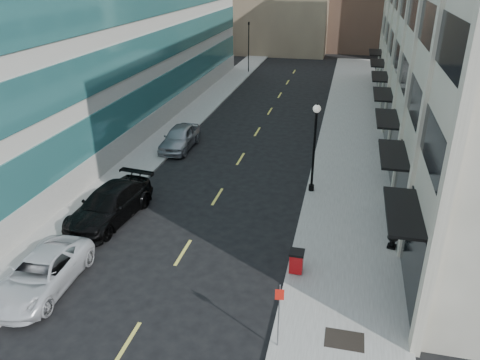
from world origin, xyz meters
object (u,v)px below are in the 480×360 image
at_px(sign_post, 279,308).
at_px(traffic_signal, 249,25).
at_px(lamppost, 315,141).
at_px(car_white_van, 41,274).
at_px(urn_planter, 393,239).
at_px(trash_bin, 296,261).
at_px(car_black_pickup, 110,205).
at_px(car_silver_sedan, 180,138).

bearing_deg(sign_post, traffic_signal, 94.76).
relative_size(lamppost, sign_post, 2.04).
distance_m(traffic_signal, car_white_van, 44.17).
xyz_separation_m(car_white_van, urn_planter, (14.40, 6.33, -0.14)).
bearing_deg(trash_bin, car_black_pickup, 166.04).
xyz_separation_m(traffic_signal, urn_planter, (15.10, -37.54, -5.12)).
height_order(car_black_pickup, sign_post, sign_post).
distance_m(car_white_van, trash_bin, 10.75).
distance_m(trash_bin, sign_post, 4.65).
relative_size(car_white_van, car_black_pickup, 0.88).
height_order(traffic_signal, lamppost, traffic_signal).
distance_m(car_black_pickup, urn_planter, 14.41).
distance_m(car_black_pickup, trash_bin, 10.54).
distance_m(lamppost, sign_post, 12.88).
bearing_deg(car_black_pickup, urn_planter, 7.98).
relative_size(trash_bin, sign_post, 0.40).
xyz_separation_m(traffic_signal, sign_post, (10.80, -45.01, -3.90)).
xyz_separation_m(sign_post, urn_planter, (4.30, 7.46, -1.22)).
relative_size(car_silver_sedan, lamppost, 0.93).
bearing_deg(traffic_signal, lamppost, -71.46).
bearing_deg(urn_planter, trash_bin, -144.92).
bearing_deg(sign_post, urn_planter, 51.32).
bearing_deg(car_white_van, car_black_pickup, 87.82).
relative_size(car_white_van, lamppost, 0.99).
bearing_deg(traffic_signal, car_silver_sedan, -88.51).
height_order(car_silver_sedan, sign_post, sign_post).
relative_size(car_silver_sedan, sign_post, 1.90).
xyz_separation_m(traffic_signal, car_silver_sedan, (0.70, -27.00, -4.87)).
bearing_deg(car_silver_sedan, traffic_signal, 90.93).
relative_size(car_silver_sedan, urn_planter, 6.72).
relative_size(car_silver_sedan, trash_bin, 4.81).
xyz_separation_m(car_black_pickup, lamppost, (10.10, 5.65, 2.41)).
relative_size(lamppost, urn_planter, 7.23).
bearing_deg(lamppost, urn_planter, -51.14).
xyz_separation_m(trash_bin, urn_planter, (4.20, 2.95, -0.11)).
xyz_separation_m(traffic_signal, car_black_pickup, (0.70, -37.85, -4.84)).
height_order(car_black_pickup, car_silver_sedan, car_black_pickup).
bearing_deg(car_white_van, sign_post, -8.58).
bearing_deg(lamppost, traffic_signal, 108.54).
height_order(car_white_van, car_black_pickup, car_black_pickup).
xyz_separation_m(car_black_pickup, car_silver_sedan, (0.00, 10.85, -0.03)).
distance_m(car_white_van, car_black_pickup, 6.03).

